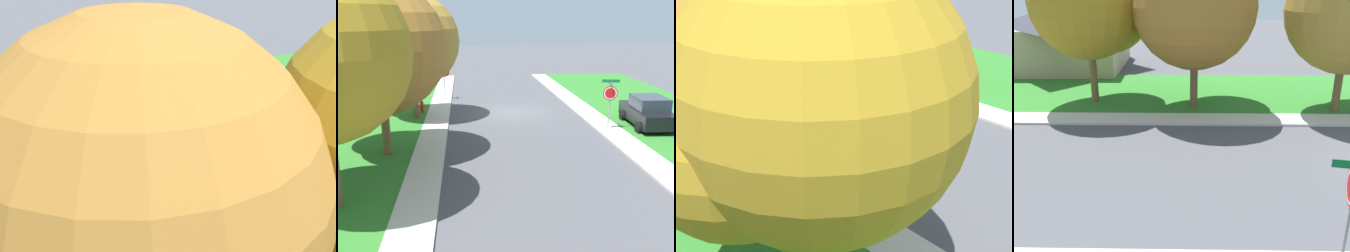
{
  "view_description": "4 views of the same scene",
  "coord_description": "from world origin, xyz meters",
  "views": [
    {
      "loc": [
        11.27,
        5.98,
        8.19
      ],
      "look_at": [
        -1.99,
        11.22,
        1.4
      ],
      "focal_mm": 41.5,
      "sensor_mm": 36.0,
      "label": 1
    },
    {
      "loc": [
        3.07,
        24.4,
        5.99
      ],
      "look_at": [
        1.31,
        8.12,
        1.4
      ],
      "focal_mm": 42.18,
      "sensor_mm": 36.0,
      "label": 2
    },
    {
      "loc": [
        11.88,
        17.95,
        7.79
      ],
      "look_at": [
        2.69,
        8.13,
        1.4
      ],
      "focal_mm": 47.32,
      "sensor_mm": 36.0,
      "label": 3
    },
    {
      "loc": [
        -10.59,
        7.67,
        5.49
      ],
      "look_at": [
        0.26,
        7.86,
        1.4
      ],
      "focal_mm": 39.3,
      "sensor_mm": 36.0,
      "label": 4
    }
  ],
  "objects": [
    {
      "name": "car_black_kerbside_mid",
      "position": [
        -6.97,
        4.21,
        0.87
      ],
      "size": [
        2.28,
        4.42,
        1.76
      ],
      "color": "black",
      "rests_on": "ground"
    },
    {
      "name": "stop_sign_far_corner",
      "position": [
        -4.61,
        4.62,
        1.89
      ],
      "size": [
        0.91,
        0.91,
        2.77
      ],
      "color": "#9E9EA3",
      "rests_on": "ground"
    },
    {
      "name": "sidewalk_east",
      "position": [
        4.7,
        12.0,
        0.05
      ],
      "size": [
        1.4,
        56.0,
        0.1
      ],
      "primitive_type": "cube",
      "color": "beige",
      "rests_on": "ground"
    },
    {
      "name": "stop_sign_near_corner",
      "position": [
        4.46,
        -4.64,
        1.89
      ],
      "size": [
        0.92,
        0.92,
        2.77
      ],
      "color": "#9E9EA3",
      "rests_on": "ground"
    },
    {
      "name": "fire_hydrant",
      "position": [
        5.74,
        -0.3,
        0.44
      ],
      "size": [
        0.38,
        0.22,
        0.83
      ],
      "color": "red",
      "rests_on": "ground"
    },
    {
      "name": "tree_across_left",
      "position": [
        6.83,
        7.2,
        4.53
      ],
      "size": [
        6.01,
        5.59,
        7.51
      ],
      "color": "brown",
      "rests_on": "ground"
    },
    {
      "name": "tree_sidewalk_mid",
      "position": [
        6.28,
        0.6,
        4.4
      ],
      "size": [
        5.87,
        5.46,
        7.31
      ],
      "color": "brown",
      "rests_on": "ground"
    },
    {
      "name": "ground_plane",
      "position": [
        0.0,
        0.0,
        0.0
      ],
      "size": [
        120.0,
        120.0,
        0.0
      ],
      "primitive_type": "plane",
      "color": "#4C4C51"
    }
  ]
}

